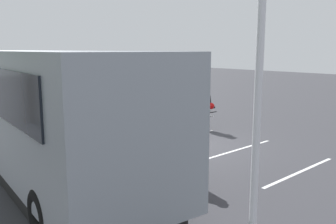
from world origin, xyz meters
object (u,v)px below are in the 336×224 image
at_px(spectator_right, 116,117).
at_px(stunt_motorcycle, 201,103).
at_px(spectator_left, 152,131).
at_px(parked_motorcycle_silver, 122,149).
at_px(flagpole, 259,27).
at_px(spectator_centre, 131,122).
at_px(tour_bus, 39,112).
at_px(spectator_far_left, 176,141).
at_px(spectator_far_right, 92,114).

xyz_separation_m(spectator_right, stunt_motorcycle, (0.37, -4.38, -0.01)).
height_order(spectator_left, stunt_motorcycle, stunt_motorcycle).
bearing_deg(parked_motorcycle_silver, flagpole, 158.96).
bearing_deg(spectator_centre, tour_bus, 83.49).
bearing_deg(spectator_centre, parked_motorcycle_silver, 129.76).
relative_size(spectator_left, flagpole, 0.24).
distance_m(spectator_far_left, flagpole, 5.98).
bearing_deg(flagpole, spectator_far_right, -18.74).
relative_size(spectator_left, spectator_centre, 0.97).
height_order(tour_bus, stunt_motorcycle, tour_bus).
bearing_deg(spectator_far_right, tour_bus, 128.50).
distance_m(spectator_right, parked_motorcycle_silver, 2.03).
xyz_separation_m(spectator_far_left, parked_motorcycle_silver, (1.79, 0.50, -0.52)).
relative_size(spectator_centre, parked_motorcycle_silver, 0.86).
bearing_deg(parked_motorcycle_silver, spectator_right, -27.22).
bearing_deg(stunt_motorcycle, spectator_left, 120.28).
bearing_deg(spectator_right, spectator_centre, 174.96).
xyz_separation_m(tour_bus, spectator_left, (-1.57, -2.59, -0.63)).
bearing_deg(spectator_far_left, stunt_motorcycle, -50.73).
distance_m(tour_bus, spectator_right, 2.99).
relative_size(spectator_left, stunt_motorcycle, 0.90).
xyz_separation_m(tour_bus, spectator_right, (0.76, -2.83, -0.58)).
bearing_deg(spectator_left, spectator_right, -5.94).
bearing_deg(spectator_far_right, flagpole, 161.26).
bearing_deg(spectator_far_left, spectator_left, -6.99).
xyz_separation_m(spectator_far_left, stunt_motorcycle, (3.90, -4.77, 0.06)).
relative_size(spectator_far_left, spectator_far_right, 1.01).
height_order(spectator_far_left, parked_motorcycle_silver, spectator_far_left).
height_order(parked_motorcycle_silver, stunt_motorcycle, stunt_motorcycle).
relative_size(spectator_right, spectator_far_right, 1.06).
bearing_deg(spectator_far_left, spectator_far_right, -3.19).
bearing_deg(spectator_right, spectator_far_left, 173.70).
bearing_deg(spectator_far_left, tour_bus, 41.41).
bearing_deg(tour_bus, flagpole, 176.05).
height_order(spectator_right, flagpole, flagpole).
relative_size(spectator_right, parked_motorcycle_silver, 0.87).
bearing_deg(flagpole, spectator_far_left, -32.84).
height_order(spectator_centre, flagpole, flagpole).
height_order(spectator_left, flagpole, flagpole).
distance_m(tour_bus, stunt_motorcycle, 7.33).
relative_size(spectator_far_right, flagpole, 0.24).
distance_m(spectator_right, flagpole, 9.09).
bearing_deg(spectator_left, flagpole, 151.78).
height_order(tour_bus, parked_motorcycle_silver, tour_bus).
bearing_deg(spectator_far_right, parked_motorcycle_silver, 166.10).
bearing_deg(spectator_right, tour_bus, 104.97).
height_order(parked_motorcycle_silver, flagpole, flagpole).
distance_m(spectator_right, spectator_far_right, 1.41).
bearing_deg(spectator_far_left, spectator_centre, -6.85).
bearing_deg(flagpole, spectator_right, -22.41).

